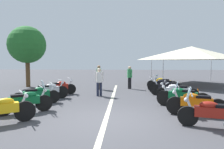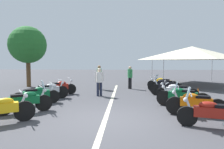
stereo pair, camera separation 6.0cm
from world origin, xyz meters
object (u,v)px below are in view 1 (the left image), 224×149
motorcycle_left_row_1 (25,101)px  motorcycle_right_row_0 (214,113)px  motorcycle_right_row_1 (195,103)px  bystander_0 (130,76)px  motorcycle_left_row_4 (59,87)px  motorcycle_right_row_3 (177,91)px  traffic_cone_1 (198,94)px  motorcycle_left_row_3 (48,91)px  motorcycle_right_row_6 (162,83)px  roadside_tree_0 (27,45)px  motorcycle_right_row_4 (168,88)px  motorcycle_right_row_2 (182,96)px  event_tent (191,53)px  motorcycle_left_row_2 (37,95)px  motorcycle_right_row_5 (164,85)px  bystander_1 (99,75)px  bystander_2 (99,80)px

motorcycle_left_row_1 → motorcycle_right_row_0: (-1.31, -6.34, -0.01)m
motorcycle_right_row_1 → bystander_0: size_ratio=1.26×
motorcycle_left_row_1 → motorcycle_left_row_4: size_ratio=0.95×
motorcycle_right_row_3 → traffic_cone_1: size_ratio=3.31×
motorcycle_left_row_3 → motorcycle_right_row_1: size_ratio=0.88×
motorcycle_right_row_6 → roadside_tree_0: (0.81, 10.08, 2.77)m
motorcycle_right_row_0 → motorcycle_right_row_4: size_ratio=1.04×
roadside_tree_0 → motorcycle_left_row_1: bearing=-154.2°
motorcycle_right_row_2 → event_tent: (8.28, -3.11, 2.18)m
motorcycle_right_row_6 → traffic_cone_1: 3.79m
motorcycle_right_row_0 → traffic_cone_1: bearing=-89.3°
motorcycle_left_row_3 → motorcycle_left_row_4: bearing=50.5°
motorcycle_right_row_1 → event_tent: size_ratio=0.32×
motorcycle_left_row_2 → motorcycle_right_row_5: (3.96, -6.49, 0.01)m
roadside_tree_0 → event_tent: (2.01, -13.00, -0.56)m
motorcycle_left_row_3 → motorcycle_right_row_2: (-1.31, -6.37, 0.01)m
motorcycle_right_row_1 → bystander_0: 7.20m
motorcycle_left_row_2 → motorcycle_left_row_4: 2.56m
motorcycle_left_row_4 → motorcycle_right_row_1: size_ratio=0.92×
motorcycle_left_row_3 → event_tent: (6.97, -9.48, 2.19)m
motorcycle_right_row_1 → motorcycle_right_row_5: bearing=-75.6°
motorcycle_right_row_6 → bystander_0: bearing=15.5°
motorcycle_right_row_2 → bystander_1: (5.09, 4.23, 0.52)m
motorcycle_left_row_2 → bystander_0: 6.94m
motorcycle_left_row_4 → motorcycle_right_row_4: (0.09, -6.29, 0.02)m
motorcycle_left_row_1 → motorcycle_right_row_3: 6.95m
motorcycle_right_row_5 → traffic_cone_1: bearing=133.8°
traffic_cone_1 → bystander_0: size_ratio=0.38×
motorcycle_left_row_4 → motorcycle_right_row_6: motorcycle_left_row_4 is taller
motorcycle_left_row_3 → bystander_1: size_ratio=1.07×
motorcycle_right_row_0 → motorcycle_right_row_3: (4.11, -0.02, 0.00)m
motorcycle_right_row_5 → bystander_2: (-1.62, 3.93, 0.46)m
bystander_1 → motorcycle_right_row_2: bearing=-28.8°
motorcycle_left_row_4 → roadside_tree_0: roadside_tree_0 is taller
motorcycle_left_row_3 → motorcycle_left_row_4: motorcycle_left_row_3 is taller
motorcycle_left_row_1 → motorcycle_right_row_6: (6.81, -6.39, -0.02)m
motorcycle_right_row_3 → roadside_tree_0: 11.47m
bystander_0 → motorcycle_right_row_3: bearing=84.9°
motorcycle_left_row_3 → motorcycle_left_row_4: 1.39m
motorcycle_right_row_1 → roadside_tree_0: (7.61, 9.95, 2.74)m
motorcycle_right_row_3 → motorcycle_right_row_4: motorcycle_right_row_4 is taller
motorcycle_right_row_1 → traffic_cone_1: 3.44m
motorcycle_left_row_4 → motorcycle_right_row_3: bearing=-38.6°
motorcycle_left_row_1 → motorcycle_right_row_6: 9.34m
motorcycle_left_row_2 → motorcycle_left_row_1: bearing=-114.6°
bystander_2 → event_tent: size_ratio=0.25×
motorcycle_left_row_1 → motorcycle_left_row_4: 4.05m
motorcycle_right_row_3 → bystander_1: bystander_1 is taller
motorcycle_right_row_5 → bystander_0: bearing=-19.2°
motorcycle_left_row_2 → motorcycle_right_row_2: size_ratio=0.87×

